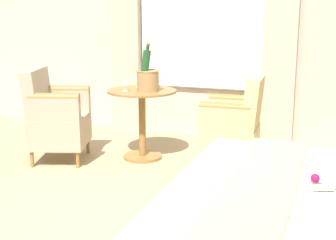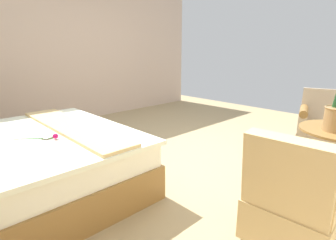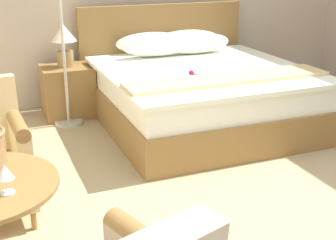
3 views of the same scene
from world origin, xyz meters
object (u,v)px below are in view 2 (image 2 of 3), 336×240
(armchair_facing_bed, at_px, (323,132))
(bed, at_px, (6,169))
(wine_glass_near_edge, at_px, (334,115))
(armchair_by_window, at_px, (291,202))

(armchair_facing_bed, bearing_deg, bed, 59.97)
(wine_glass_near_edge, height_order, armchair_by_window, armchair_by_window)
(armchair_by_window, bearing_deg, armchair_facing_bed, -79.33)
(bed, bearing_deg, armchair_facing_bed, -120.03)
(bed, xyz_separation_m, wine_glass_near_edge, (-1.92, -2.26, 0.46))
(bed, xyz_separation_m, armchair_facing_bed, (-1.69, -2.92, 0.10))
(wine_glass_near_edge, xyz_separation_m, armchair_facing_bed, (0.23, -0.66, -0.36))
(bed, relative_size, armchair_by_window, 2.32)
(armchair_by_window, xyz_separation_m, armchair_facing_bed, (0.33, -1.74, 0.03))
(wine_glass_near_edge, distance_m, armchair_by_window, 1.15)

